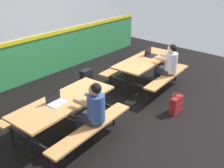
{
  "coord_description": "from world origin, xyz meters",
  "views": [
    {
      "loc": [
        -3.83,
        -3.13,
        2.96
      ],
      "look_at": [
        0.0,
        0.21,
        0.55
      ],
      "focal_mm": 41.77,
      "sensor_mm": 36.0,
      "label": 1
    }
  ],
  "objects_px": {
    "student_nearer": "(93,109)",
    "laptop_dark": "(150,54)",
    "picnic_table_left": "(65,108)",
    "student_further": "(168,64)",
    "backpack_dark": "(86,78)",
    "picnic_table_right": "(145,65)",
    "tote_bag_bright": "(176,104)",
    "laptop_silver": "(56,101)"
  },
  "relations": [
    {
      "from": "laptop_dark",
      "to": "tote_bag_bright",
      "type": "relative_size",
      "value": 0.78
    },
    {
      "from": "picnic_table_left",
      "to": "student_further",
      "type": "distance_m",
      "value": 2.89
    },
    {
      "from": "laptop_dark",
      "to": "picnic_table_left",
      "type": "bearing_deg",
      "value": -176.43
    },
    {
      "from": "picnic_table_left",
      "to": "laptop_dark",
      "type": "relative_size",
      "value": 5.98
    },
    {
      "from": "laptop_silver",
      "to": "backpack_dark",
      "type": "distance_m",
      "value": 2.33
    },
    {
      "from": "student_nearer",
      "to": "laptop_dark",
      "type": "bearing_deg",
      "value": 14.49
    },
    {
      "from": "picnic_table_right",
      "to": "tote_bag_bright",
      "type": "distance_m",
      "value": 1.48
    },
    {
      "from": "picnic_table_left",
      "to": "laptop_silver",
      "type": "distance_m",
      "value": 0.26
    },
    {
      "from": "student_nearer",
      "to": "tote_bag_bright",
      "type": "height_order",
      "value": "student_nearer"
    },
    {
      "from": "student_nearer",
      "to": "student_further",
      "type": "distance_m",
      "value": 2.7
    },
    {
      "from": "picnic_table_left",
      "to": "laptop_dark",
      "type": "distance_m",
      "value": 3.01
    },
    {
      "from": "student_nearer",
      "to": "laptop_silver",
      "type": "relative_size",
      "value": 3.61
    },
    {
      "from": "student_further",
      "to": "student_nearer",
      "type": "bearing_deg",
      "value": -177.28
    },
    {
      "from": "picnic_table_right",
      "to": "laptop_silver",
      "type": "distance_m",
      "value": 2.88
    },
    {
      "from": "student_nearer",
      "to": "picnic_table_left",
      "type": "bearing_deg",
      "value": 106.38
    },
    {
      "from": "laptop_dark",
      "to": "backpack_dark",
      "type": "bearing_deg",
      "value": 139.24
    },
    {
      "from": "picnic_table_right",
      "to": "student_further",
      "type": "distance_m",
      "value": 0.58
    },
    {
      "from": "picnic_table_left",
      "to": "student_further",
      "type": "height_order",
      "value": "student_further"
    },
    {
      "from": "student_further",
      "to": "laptop_dark",
      "type": "height_order",
      "value": "student_further"
    },
    {
      "from": "picnic_table_left",
      "to": "laptop_dark",
      "type": "bearing_deg",
      "value": 3.57
    },
    {
      "from": "picnic_table_right",
      "to": "laptop_dark",
      "type": "relative_size",
      "value": 5.98
    },
    {
      "from": "student_further",
      "to": "tote_bag_bright",
      "type": "xyz_separation_m",
      "value": [
        -0.8,
        -0.72,
        -0.51
      ]
    },
    {
      "from": "picnic_table_left",
      "to": "picnic_table_right",
      "type": "height_order",
      "value": "same"
    },
    {
      "from": "picnic_table_right",
      "to": "student_nearer",
      "type": "relative_size",
      "value": 1.66
    },
    {
      "from": "student_further",
      "to": "tote_bag_bright",
      "type": "bearing_deg",
      "value": -137.84
    },
    {
      "from": "student_nearer",
      "to": "laptop_silver",
      "type": "bearing_deg",
      "value": 118.44
    },
    {
      "from": "tote_bag_bright",
      "to": "laptop_dark",
      "type": "bearing_deg",
      "value": 54.82
    },
    {
      "from": "student_further",
      "to": "laptop_dark",
      "type": "xyz_separation_m",
      "value": [
        0.14,
        0.61,
        0.08
      ]
    },
    {
      "from": "backpack_dark",
      "to": "laptop_silver",
      "type": "bearing_deg",
      "value": -146.35
    },
    {
      "from": "picnic_table_left",
      "to": "picnic_table_right",
      "type": "distance_m",
      "value": 2.72
    },
    {
      "from": "backpack_dark",
      "to": "picnic_table_right",
      "type": "bearing_deg",
      "value": -49.27
    },
    {
      "from": "backpack_dark",
      "to": "tote_bag_bright",
      "type": "xyz_separation_m",
      "value": [
        0.33,
        -2.42,
        -0.02
      ]
    },
    {
      "from": "student_nearer",
      "to": "tote_bag_bright",
      "type": "bearing_deg",
      "value": -17.3
    },
    {
      "from": "laptop_dark",
      "to": "backpack_dark",
      "type": "relative_size",
      "value": 0.76
    },
    {
      "from": "laptop_dark",
      "to": "tote_bag_bright",
      "type": "xyz_separation_m",
      "value": [
        -0.93,
        -1.33,
        -0.59
      ]
    },
    {
      "from": "student_nearer",
      "to": "laptop_dark",
      "type": "distance_m",
      "value": 2.93
    },
    {
      "from": "tote_bag_bright",
      "to": "backpack_dark",
      "type": "bearing_deg",
      "value": 97.82
    },
    {
      "from": "student_nearer",
      "to": "tote_bag_bright",
      "type": "xyz_separation_m",
      "value": [
        1.9,
        -0.59,
        -0.51
      ]
    },
    {
      "from": "laptop_silver",
      "to": "backpack_dark",
      "type": "relative_size",
      "value": 0.76
    },
    {
      "from": "picnic_table_left",
      "to": "student_further",
      "type": "bearing_deg",
      "value": -8.33
    },
    {
      "from": "picnic_table_right",
      "to": "student_further",
      "type": "height_order",
      "value": "student_further"
    },
    {
      "from": "picnic_table_left",
      "to": "student_nearer",
      "type": "xyz_separation_m",
      "value": [
        0.16,
        -0.55,
        0.13
      ]
    }
  ]
}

